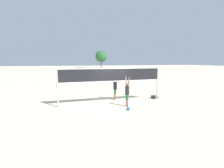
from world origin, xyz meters
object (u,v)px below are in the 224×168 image
object	(u,v)px
gear_bag	(155,97)
tree_left_cluster	(101,57)
volleyball_net	(112,78)
player_blocker	(115,86)
parked_car_near	(80,71)
volleyball	(128,109)
player_spiker	(127,91)

from	to	relation	value
gear_bag	tree_left_cluster	size ratio (longest dim) A/B	0.08
volleyball_net	player_blocker	bearing A→B (deg)	59.27
tree_left_cluster	gear_bag	bearing A→B (deg)	-94.88
volleyball_net	tree_left_cluster	distance (m)	36.94
parked_car_near	tree_left_cluster	distance (m)	11.40
player_blocker	tree_left_cluster	bearing A→B (deg)	169.91
parked_car_near	player_blocker	bearing A→B (deg)	-101.00
volleyball	tree_left_cluster	xyz separation A→B (m)	(6.26, 38.09, 4.40)
player_spiker	volleyball	size ratio (longest dim) A/B	8.99
player_spiker	player_blocker	distance (m)	1.95
player_blocker	tree_left_cluster	world-z (taller)	tree_left_cluster
gear_bag	volleyball_net	bearing A→B (deg)	-174.69
volleyball_net	parked_car_near	distance (m)	28.16
player_spiker	volleyball	distance (m)	1.22
volleyball	parked_car_near	size ratio (longest dim) A/B	0.04
player_blocker	volleyball	size ratio (longest dim) A/B	9.23
volleyball_net	tree_left_cluster	world-z (taller)	tree_left_cluster
player_blocker	volleyball	world-z (taller)	player_blocker
volleyball	parked_car_near	xyz separation A→B (m)	(-0.80, 30.02, 0.54)
volleyball_net	volleyball	size ratio (longest dim) A/B	33.77
volleyball_net	volleyball	bearing A→B (deg)	-74.56
volleyball	tree_left_cluster	world-z (taller)	tree_left_cluster
parked_car_near	tree_left_cluster	world-z (taller)	tree_left_cluster
gear_bag	tree_left_cluster	xyz separation A→B (m)	(3.06, 35.86, 4.40)
volleyball	volleyball_net	bearing A→B (deg)	105.44
volleyball	parked_car_near	bearing A→B (deg)	91.52
volleyball	gear_bag	world-z (taller)	gear_bag
player_blocker	gear_bag	bearing A→B (deg)	81.76
volleyball_net	parked_car_near	size ratio (longest dim) A/B	1.51
volleyball_net	player_spiker	distance (m)	1.56
volleyball_net	tree_left_cluster	size ratio (longest dim) A/B	1.18
player_spiker	parked_car_near	world-z (taller)	player_spiker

